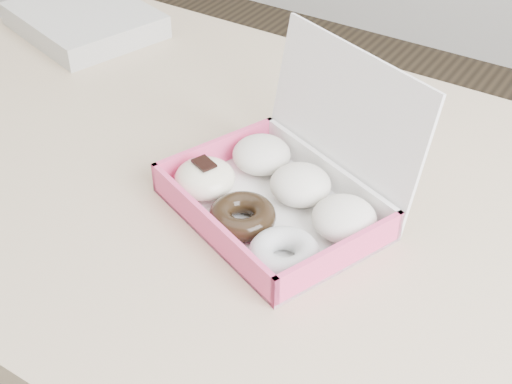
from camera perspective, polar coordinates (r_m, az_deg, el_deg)
The scene contains 3 objects.
table at distance 1.06m, azimuth -4.72°, elevation -0.69°, with size 1.20×0.80×0.75m.
donut_box at distance 0.90m, azimuth 1.99°, elevation 0.16°, with size 0.33×0.31×0.19m.
newspapers at distance 1.40m, azimuth -13.57°, elevation 13.23°, with size 0.26×0.21×0.04m, color beige.
Camera 1 is at (0.52, -0.65, 1.33)m, focal length 50.00 mm.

